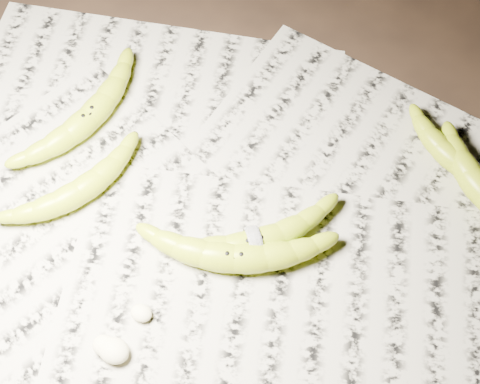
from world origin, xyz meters
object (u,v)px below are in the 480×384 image
at_px(banana_left_a, 88,116).
at_px(banana_taped, 254,241).
at_px(banana_left_b, 79,190).
at_px(banana_upper_a, 458,161).
at_px(banana_center, 234,257).

height_order(banana_left_a, banana_taped, banana_left_a).
relative_size(banana_left_b, banana_upper_a, 1.06).
bearing_deg(banana_left_a, banana_center, -98.65).
height_order(banana_taped, banana_upper_a, banana_taped).
height_order(banana_left_a, banana_center, banana_center).
bearing_deg(banana_center, banana_upper_a, 28.35).
height_order(banana_left_b, banana_center, banana_center).
relative_size(banana_left_b, banana_taped, 0.86).
distance_m(banana_taped, banana_upper_a, 0.31).
bearing_deg(banana_left_a, banana_left_b, -142.92).
xyz_separation_m(banana_center, banana_upper_a, (0.22, 0.25, -0.00)).
relative_size(banana_left_a, banana_center, 0.99).
distance_m(banana_left_b, banana_center, 0.23).
distance_m(banana_center, banana_upper_a, 0.34).
height_order(banana_left_a, banana_left_b, banana_left_a).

